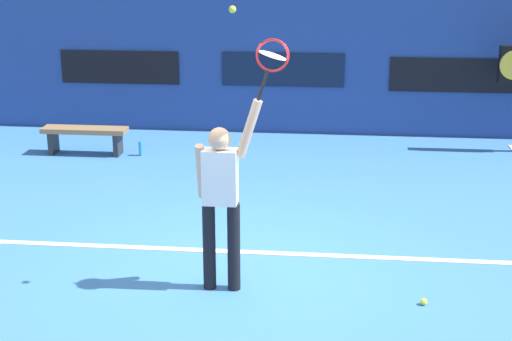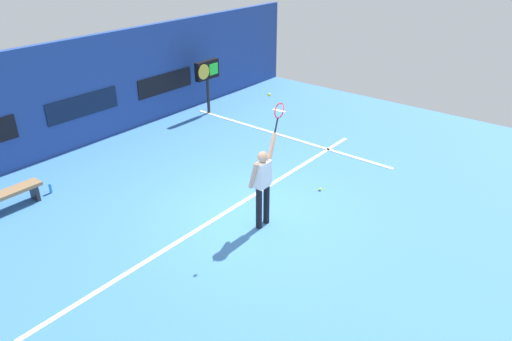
{
  "view_description": "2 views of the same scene",
  "coord_description": "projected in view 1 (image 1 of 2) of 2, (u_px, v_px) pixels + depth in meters",
  "views": [
    {
      "loc": [
        0.91,
        -7.34,
        3.41
      ],
      "look_at": [
        0.12,
        0.22,
        1.06
      ],
      "focal_mm": 52.47,
      "sensor_mm": 36.0,
      "label": 1
    },
    {
      "loc": [
        -6.78,
        -5.64,
        5.55
      ],
      "look_at": [
        0.03,
        -0.15,
        1.1
      ],
      "focal_mm": 33.45,
      "sensor_mm": 36.0,
      "label": 2
    }
  ],
  "objects": [
    {
      "name": "court_baseline",
      "position": [
        248.0,
        252.0,
        8.5
      ],
      "size": [
        10.0,
        0.1,
        0.01
      ],
      "primitive_type": "cube",
      "color": "white",
      "rests_on": "ground_plane"
    },
    {
      "name": "sponsor_banner_portside",
      "position": [
        120.0,
        67.0,
        13.71
      ],
      "size": [
        2.2,
        0.03,
        0.6
      ],
      "primitive_type": "cube",
      "color": "black"
    },
    {
      "name": "tennis_ball",
      "position": [
        232.0,
        9.0,
        6.77
      ],
      "size": [
        0.07,
        0.07,
        0.07
      ],
      "primitive_type": "sphere",
      "color": "#CCE033"
    },
    {
      "name": "tennis_player",
      "position": [
        221.0,
        195.0,
        7.34
      ],
      "size": [
        0.66,
        0.31,
        1.98
      ],
      "color": "black",
      "rests_on": "ground_plane"
    },
    {
      "name": "water_bottle",
      "position": [
        141.0,
        149.0,
        12.29
      ],
      "size": [
        0.07,
        0.07,
        0.24
      ],
      "primitive_type": "cylinder",
      "color": "#338CD8",
      "rests_on": "ground_plane"
    },
    {
      "name": "ground_plane",
      "position": [
        243.0,
        269.0,
        8.08
      ],
      "size": [
        18.0,
        18.0,
        0.0
      ],
      "primitive_type": "plane",
      "color": "#3870B2"
    },
    {
      "name": "sponsor_banner_starboard",
      "position": [
        453.0,
        75.0,
        13.13
      ],
      "size": [
        2.2,
        0.03,
        0.6
      ],
      "primitive_type": "cube",
      "color": "black"
    },
    {
      "name": "sponsor_banner_center",
      "position": [
        283.0,
        70.0,
        13.41
      ],
      "size": [
        2.2,
        0.03,
        0.6
      ],
      "primitive_type": "cube",
      "color": "#0C1933"
    },
    {
      "name": "back_wall",
      "position": [
        283.0,
        51.0,
        13.43
      ],
      "size": [
        18.0,
        0.2,
        2.98
      ],
      "primitive_type": "cube",
      "color": "navy",
      "rests_on": "ground_plane"
    },
    {
      "name": "spare_ball",
      "position": [
        424.0,
        302.0,
        7.28
      ],
      "size": [
        0.07,
        0.07,
        0.07
      ],
      "primitive_type": "sphere",
      "color": "#CCE033",
      "rests_on": "ground_plane"
    },
    {
      "name": "court_bench",
      "position": [
        85.0,
        134.0,
        12.31
      ],
      "size": [
        1.4,
        0.36,
        0.45
      ],
      "color": "olive",
      "rests_on": "ground_plane"
    },
    {
      "name": "tennis_racket",
      "position": [
        271.0,
        59.0,
        6.89
      ],
      "size": [
        0.39,
        0.27,
        0.63
      ],
      "color": "black"
    }
  ]
}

